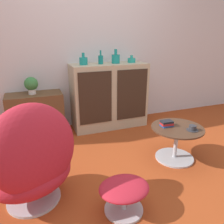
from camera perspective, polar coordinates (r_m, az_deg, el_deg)
name	(u,v)px	position (r m, az deg, el deg)	size (l,w,h in m)	color
ground_plane	(126,172)	(2.45, 3.64, -15.38)	(12.00, 12.00, 0.00)	#9E3D19
wall_back	(85,42)	(3.47, -6.97, 17.76)	(6.40, 0.06, 2.60)	silver
sideboard	(109,96)	(3.42, -0.77, 4.25)	(1.15, 0.46, 0.99)	tan
tv_console	(36,115)	(3.32, -19.17, -0.73)	(0.76, 0.40, 0.62)	brown
egg_chair	(32,161)	(1.94, -20.13, -12.02)	(0.92, 0.89, 0.95)	#B7B7BC
ottoman	(124,191)	(1.90, 3.17, -19.95)	(0.42, 0.36, 0.27)	#B7B7BC
coffee_table	(176,140)	(2.67, 16.40, -7.01)	(0.59, 0.59, 0.40)	#B7B7BC
vase_leftmost	(83,61)	(3.21, -7.47, 13.15)	(0.12, 0.12, 0.17)	teal
vase_inner_left	(101,59)	(3.28, -2.97, 13.58)	(0.07, 0.07, 0.20)	#147A75
vase_inner_right	(116,58)	(3.36, 0.97, 13.81)	(0.12, 0.12, 0.21)	teal
vase_rightmost	(132,60)	(3.47, 5.12, 13.37)	(0.12, 0.12, 0.11)	teal
potted_plant	(31,85)	(3.20, -20.36, 6.75)	(0.18, 0.18, 0.24)	silver
teacup	(193,128)	(2.56, 20.29, -4.01)	(0.13, 0.13, 0.06)	#2D2D33
book_stack	(167,123)	(2.59, 14.09, -2.92)	(0.14, 0.11, 0.07)	#1E478C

